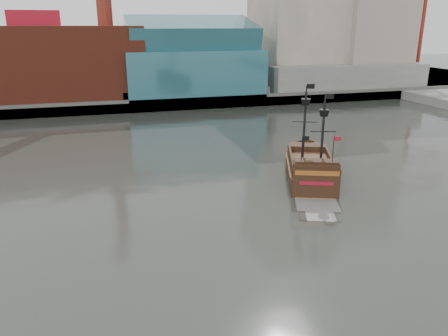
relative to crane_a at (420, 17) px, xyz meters
name	(u,v)px	position (x,y,z in m)	size (l,w,h in m)	color
ground	(259,259)	(-78.63, -82.00, -19.11)	(400.00, 400.00, 0.00)	#252722
promenade_far	(139,88)	(-78.63, 10.00, -18.11)	(220.00, 60.00, 2.00)	slate
seawall	(153,105)	(-78.63, -19.50, -17.81)	(220.00, 1.00, 2.60)	#4C4C49
crane_a	(420,17)	(0.00, 0.00, 0.00)	(22.50, 4.00, 32.25)	slate
crane_b	(422,30)	(9.60, 10.00, -3.54)	(19.10, 4.00, 26.25)	slate
pirate_ship	(310,171)	(-66.50, -66.51, -18.06)	(9.92, 16.22, 11.67)	black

